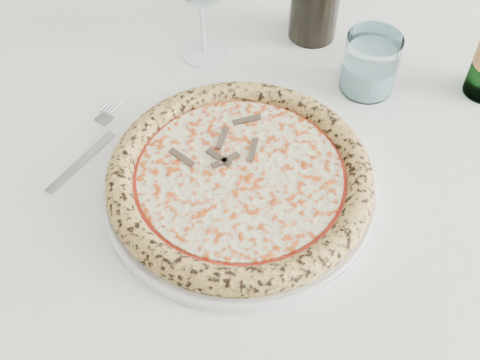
{
  "coord_description": "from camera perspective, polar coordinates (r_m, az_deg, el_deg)",
  "views": [
    {
      "loc": [
        -0.09,
        -0.73,
        1.38
      ],
      "look_at": [
        -0.2,
        -0.25,
        0.78
      ],
      "focal_mm": 45.0,
      "sensor_mm": 36.0,
      "label": 1
    }
  ],
  "objects": [
    {
      "name": "plate",
      "position": [
        0.78,
        0.0,
        -0.52
      ],
      "size": [
        0.36,
        0.36,
        0.02
      ],
      "color": "white",
      "rests_on": "dining_table"
    },
    {
      "name": "floor",
      "position": [
        1.57,
        9.37,
        -12.48
      ],
      "size": [
        5.0,
        6.0,
        0.02
      ],
      "primitive_type": "cube",
      "color": "#535060",
      "rests_on": "ground"
    },
    {
      "name": "dining_table",
      "position": [
        0.92,
        1.43,
        0.75
      ],
      "size": [
        1.67,
        1.12,
        0.76
      ],
      "color": "#5A3118",
      "rests_on": "floor"
    },
    {
      "name": "tumbler",
      "position": [
        0.92,
        12.2,
        10.45
      ],
      "size": [
        0.08,
        0.08,
        0.09
      ],
      "color": "white",
      "rests_on": "dining_table"
    },
    {
      "name": "fork",
      "position": [
        0.86,
        -14.09,
        3.04
      ],
      "size": [
        0.05,
        0.18,
        0.0
      ],
      "color": "#979797",
      "rests_on": "dining_table"
    },
    {
      "name": "pizza",
      "position": [
        0.77,
        -0.0,
        0.3
      ],
      "size": [
        0.34,
        0.34,
        0.04
      ],
      "color": "tan",
      "rests_on": "plate"
    }
  ]
}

